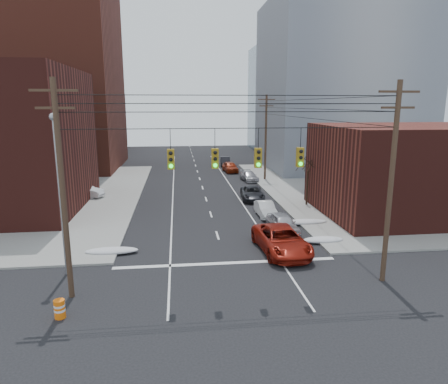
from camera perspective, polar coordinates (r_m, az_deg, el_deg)
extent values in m
plane|color=black|center=(19.67, 2.71, -17.34)|extent=(160.00, 160.00, 0.00)
cube|color=gray|center=(53.92, 27.12, 0.66)|extent=(40.00, 40.00, 0.15)
cube|color=maroon|center=(68.41, -25.64, 15.61)|extent=(24.00, 20.00, 30.00)
cube|color=#481A15|center=(93.82, -21.21, 9.26)|extent=(22.00, 18.00, 12.00)
cube|color=gray|center=(65.79, 16.07, 14.30)|extent=(22.00, 20.00, 25.00)
cube|color=gray|center=(90.91, 10.81, 12.95)|extent=(20.00, 18.00, 22.00)
cube|color=#481A15|center=(39.33, 25.50, 2.76)|extent=(16.00, 12.00, 8.00)
cylinder|color=#473323|center=(21.07, -22.03, -0.18)|extent=(0.28, 0.28, 11.00)
cube|color=#473323|center=(20.65, -23.15, 13.22)|extent=(2.20, 0.12, 0.12)
cube|color=#473323|center=(20.64, -22.96, 11.01)|extent=(1.80, 0.12, 0.12)
cylinder|color=#473323|center=(23.26, 22.72, 0.88)|extent=(0.28, 0.28, 11.00)
cube|color=#473323|center=(22.88, 23.76, 12.99)|extent=(2.20, 0.12, 0.12)
cube|color=#473323|center=(22.87, 23.59, 11.00)|extent=(1.80, 0.12, 0.12)
cylinder|color=#473323|center=(52.27, 5.98, 7.64)|extent=(0.28, 0.28, 11.00)
cube|color=#473323|center=(52.11, 6.10, 13.02)|extent=(2.20, 0.12, 0.12)
cube|color=#473323|center=(52.10, 6.08, 12.14)|extent=(1.80, 0.12, 0.12)
cylinder|color=black|center=(20.09, 1.56, 9.09)|extent=(17.00, 0.04, 0.04)
cylinder|color=black|center=(19.92, -7.68, 7.52)|extent=(0.03, 0.03, 1.00)
cube|color=olive|center=(20.03, -7.60, 4.67)|extent=(0.35, 0.30, 1.00)
sphere|color=black|center=(19.82, -7.63, 5.52)|extent=(0.20, 0.20, 0.20)
sphere|color=black|center=(19.86, -7.60, 4.60)|extent=(0.20, 0.20, 0.20)
sphere|color=#0CE526|center=(19.90, -7.58, 3.69)|extent=(0.20, 0.20, 0.20)
cylinder|color=black|center=(20.00, -1.31, 7.64)|extent=(0.03, 0.03, 1.00)
cube|color=olive|center=(20.11, -1.30, 4.80)|extent=(0.35, 0.30, 1.00)
sphere|color=black|center=(19.90, -1.25, 5.65)|extent=(0.20, 0.20, 0.20)
sphere|color=black|center=(19.94, -1.25, 4.74)|extent=(0.20, 0.20, 0.20)
sphere|color=#0CE526|center=(19.99, -1.25, 3.83)|extent=(0.20, 0.20, 0.20)
cylinder|color=black|center=(20.33, 4.93, 7.68)|extent=(0.03, 0.03, 1.00)
cube|color=olive|center=(20.43, 4.88, 4.88)|extent=(0.35, 0.30, 1.00)
sphere|color=black|center=(20.23, 4.99, 5.72)|extent=(0.20, 0.20, 0.20)
sphere|color=black|center=(20.27, 4.98, 4.82)|extent=(0.20, 0.20, 0.20)
sphere|color=#0CE526|center=(20.31, 4.96, 3.92)|extent=(0.20, 0.20, 0.20)
cylinder|color=black|center=(20.88, 10.91, 7.62)|extent=(0.03, 0.03, 1.00)
cube|color=olive|center=(20.98, 10.80, 4.90)|extent=(0.35, 0.30, 1.00)
sphere|color=black|center=(20.78, 10.98, 5.72)|extent=(0.20, 0.20, 0.20)
sphere|color=black|center=(20.82, 10.94, 4.84)|extent=(0.20, 0.20, 0.20)
sphere|color=#0CE526|center=(20.86, 10.90, 3.97)|extent=(0.20, 0.20, 0.20)
cylinder|color=gray|center=(24.37, -22.30, -1.01)|extent=(0.18, 0.18, 9.00)
sphere|color=gray|center=(23.80, -23.21, 9.83)|extent=(0.44, 0.44, 0.44)
cylinder|color=black|center=(39.71, 11.78, 0.49)|extent=(0.20, 0.20, 3.50)
cylinder|color=black|center=(39.54, 12.40, 3.83)|extent=(0.27, 0.82, 1.19)
cylinder|color=black|center=(39.90, 11.98, 4.05)|extent=(1.17, 0.54, 1.38)
cylinder|color=black|center=(39.85, 11.02, 4.13)|extent=(1.44, 1.00, 1.48)
cylinder|color=black|center=(39.24, 11.35, 3.81)|extent=(0.17, 0.84, 1.19)
cylinder|color=black|center=(38.76, 11.50, 3.83)|extent=(0.82, 0.99, 1.40)
cylinder|color=black|center=(38.51, 12.43, 3.79)|extent=(1.74, 0.21, 1.43)
cylinder|color=black|center=(39.20, 12.49, 3.76)|extent=(0.48, 0.73, 1.20)
ellipsoid|color=silver|center=(27.92, -15.75, -8.09)|extent=(3.50, 1.08, 0.42)
ellipsoid|color=silver|center=(29.84, 13.94, -6.65)|extent=(3.00, 1.08, 0.42)
ellipsoid|color=silver|center=(33.88, 11.29, -4.23)|extent=(4.00, 1.08, 0.42)
imported|color=maroon|center=(27.25, 8.20, -6.81)|extent=(3.26, 6.33, 1.71)
imported|color=#B3B3B8|center=(31.46, 8.39, -4.43)|extent=(2.11, 4.40, 1.45)
imported|color=silver|center=(35.75, 5.95, -2.43)|extent=(1.43, 3.98, 1.31)
imported|color=black|center=(41.83, 4.06, -0.19)|extent=(2.62, 5.01, 1.35)
imported|color=#A5A5AA|center=(52.10, 3.61, 2.26)|extent=(2.18, 4.44, 1.24)
imported|color=maroon|center=(59.01, 0.89, 3.61)|extent=(2.21, 4.62, 1.52)
imported|color=black|center=(65.28, 0.15, 4.41)|extent=(1.83, 4.42, 1.42)
imported|color=silver|center=(44.70, -19.31, 0.15)|extent=(4.34, 2.71, 1.35)
imported|color=silver|center=(45.37, -22.53, 0.20)|extent=(5.66, 2.74, 1.55)
imported|color=black|center=(38.94, -28.47, -2.31)|extent=(5.36, 2.90, 1.48)
imported|color=#B0AFB4|center=(44.51, -28.66, -0.63)|extent=(4.57, 2.25, 1.50)
cylinder|color=orange|center=(20.80, -22.43, -15.19)|extent=(0.56, 0.56, 0.90)
cylinder|color=white|center=(20.72, -22.47, -14.75)|extent=(0.57, 0.57, 0.11)
cylinder|color=white|center=(20.82, -22.42, -15.30)|extent=(0.57, 0.57, 0.11)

